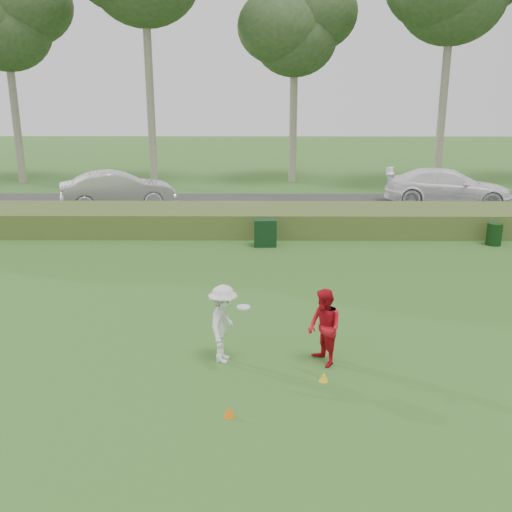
{
  "coord_description": "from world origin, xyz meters",
  "views": [
    {
      "loc": [
        0.11,
        -9.58,
        5.24
      ],
      "look_at": [
        0.0,
        4.0,
        1.3
      ],
      "focal_mm": 40.0,
      "sensor_mm": 36.0,
      "label": 1
    }
  ],
  "objects_px": {
    "player_red": "(324,328)",
    "car_right": "(448,187)",
    "cone_orange": "(229,411)",
    "car_mid": "(118,190)",
    "player_white": "(223,324)",
    "cone_yellow": "(324,376)",
    "trash_bin": "(494,234)",
    "utility_cabinet": "(265,233)"
  },
  "relations": [
    {
      "from": "player_white",
      "to": "car_mid",
      "type": "height_order",
      "value": "car_mid"
    },
    {
      "from": "player_red",
      "to": "car_right",
      "type": "height_order",
      "value": "car_right"
    },
    {
      "from": "player_red",
      "to": "cone_orange",
      "type": "bearing_deg",
      "value": -65.93
    },
    {
      "from": "player_white",
      "to": "utility_cabinet",
      "type": "xyz_separation_m",
      "value": [
        0.9,
        8.84,
        -0.32
      ]
    },
    {
      "from": "trash_bin",
      "to": "car_mid",
      "type": "relative_size",
      "value": 0.16
    },
    {
      "from": "utility_cabinet",
      "to": "car_mid",
      "type": "xyz_separation_m",
      "value": [
        -6.67,
        6.43,
        0.42
      ]
    },
    {
      "from": "player_red",
      "to": "car_mid",
      "type": "relative_size",
      "value": 0.31
    },
    {
      "from": "cone_orange",
      "to": "player_red",
      "type": "bearing_deg",
      "value": 47.62
    },
    {
      "from": "player_red",
      "to": "cone_yellow",
      "type": "relative_size",
      "value": 7.92
    },
    {
      "from": "cone_orange",
      "to": "trash_bin",
      "type": "distance_m",
      "value": 14.17
    },
    {
      "from": "player_white",
      "to": "cone_orange",
      "type": "relative_size",
      "value": 7.87
    },
    {
      "from": "player_red",
      "to": "trash_bin",
      "type": "relative_size",
      "value": 1.97
    },
    {
      "from": "player_red",
      "to": "car_right",
      "type": "bearing_deg",
      "value": 131.59
    },
    {
      "from": "cone_yellow",
      "to": "trash_bin",
      "type": "relative_size",
      "value": 0.25
    },
    {
      "from": "cone_orange",
      "to": "cone_yellow",
      "type": "xyz_separation_m",
      "value": [
        1.71,
        1.22,
        -0.0
      ]
    },
    {
      "from": "player_white",
      "to": "utility_cabinet",
      "type": "distance_m",
      "value": 8.89
    },
    {
      "from": "cone_orange",
      "to": "utility_cabinet",
      "type": "relative_size",
      "value": 0.21
    },
    {
      "from": "car_mid",
      "to": "cone_orange",
      "type": "bearing_deg",
      "value": -179.79
    },
    {
      "from": "cone_orange",
      "to": "car_mid",
      "type": "xyz_separation_m",
      "value": [
        -5.99,
        17.34,
        0.8
      ]
    },
    {
      "from": "cone_orange",
      "to": "cone_yellow",
      "type": "height_order",
      "value": "cone_orange"
    },
    {
      "from": "car_mid",
      "to": "player_white",
      "type": "bearing_deg",
      "value": -178.13
    },
    {
      "from": "trash_bin",
      "to": "player_white",
      "type": "bearing_deg",
      "value": -134.67
    },
    {
      "from": "player_red",
      "to": "cone_yellow",
      "type": "height_order",
      "value": "player_red"
    },
    {
      "from": "utility_cabinet",
      "to": "car_mid",
      "type": "height_order",
      "value": "car_mid"
    },
    {
      "from": "cone_orange",
      "to": "cone_yellow",
      "type": "relative_size",
      "value": 1.04
    },
    {
      "from": "cone_orange",
      "to": "car_right",
      "type": "distance_m",
      "value": 20.43
    },
    {
      "from": "cone_yellow",
      "to": "car_mid",
      "type": "xyz_separation_m",
      "value": [
        -7.7,
        16.12,
        0.8
      ]
    },
    {
      "from": "trash_bin",
      "to": "car_right",
      "type": "distance_m",
      "value": 7.08
    },
    {
      "from": "cone_yellow",
      "to": "car_mid",
      "type": "relative_size",
      "value": 0.04
    },
    {
      "from": "player_red",
      "to": "car_right",
      "type": "xyz_separation_m",
      "value": [
        7.52,
        16.23,
        0.12
      ]
    },
    {
      "from": "cone_orange",
      "to": "utility_cabinet",
      "type": "xyz_separation_m",
      "value": [
        0.68,
        10.91,
        0.37
      ]
    },
    {
      "from": "player_red",
      "to": "car_mid",
      "type": "bearing_deg",
      "value": -176.8
    },
    {
      "from": "player_white",
      "to": "utility_cabinet",
      "type": "relative_size",
      "value": 1.68
    },
    {
      "from": "cone_yellow",
      "to": "utility_cabinet",
      "type": "bearing_deg",
      "value": 96.05
    },
    {
      "from": "car_mid",
      "to": "cone_yellow",
      "type": "bearing_deg",
      "value": -173.31
    },
    {
      "from": "player_white",
      "to": "car_mid",
      "type": "relative_size",
      "value": 0.31
    },
    {
      "from": "cone_yellow",
      "to": "trash_bin",
      "type": "bearing_deg",
      "value": 54.6
    },
    {
      "from": "cone_orange",
      "to": "car_mid",
      "type": "bearing_deg",
      "value": 109.05
    },
    {
      "from": "cone_orange",
      "to": "player_white",
      "type": "bearing_deg",
      "value": 95.9
    },
    {
      "from": "car_mid",
      "to": "car_right",
      "type": "height_order",
      "value": "car_right"
    },
    {
      "from": "player_white",
      "to": "player_red",
      "type": "xyz_separation_m",
      "value": [
        1.99,
        -0.12,
        -0.02
      ]
    },
    {
      "from": "car_right",
      "to": "cone_orange",
      "type": "bearing_deg",
      "value": 164.67
    }
  ]
}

